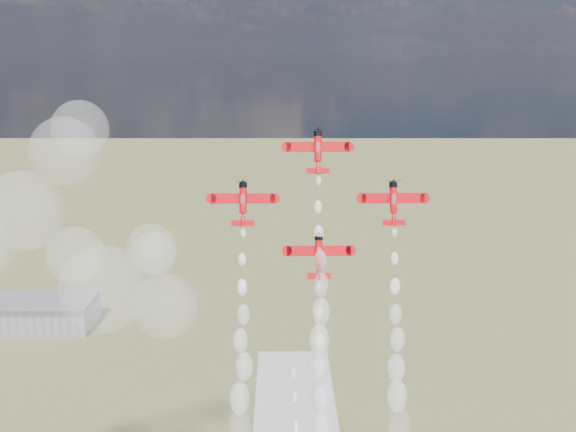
# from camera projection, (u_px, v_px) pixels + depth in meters

# --- Properties ---
(hangar) EXTENTS (50.00, 28.00, 13.00)m
(hangar) POSITION_uv_depth(u_px,v_px,m) (40.00, 313.00, 320.85)
(hangar) COLOR gray
(hangar) RESTS_ON ground
(plane_lead) EXTENTS (12.59, 5.65, 8.61)m
(plane_lead) POSITION_uv_depth(u_px,v_px,m) (318.00, 151.00, 134.10)
(plane_lead) COLOR red
(plane_lead) RESTS_ON ground
(plane_left) EXTENTS (12.59, 5.65, 8.61)m
(plane_left) POSITION_uv_depth(u_px,v_px,m) (243.00, 203.00, 132.65)
(plane_left) COLOR red
(plane_left) RESTS_ON ground
(plane_right) EXTENTS (12.59, 5.65, 8.61)m
(plane_right) POSITION_uv_depth(u_px,v_px,m) (394.00, 202.00, 132.99)
(plane_right) COLOR red
(plane_right) RESTS_ON ground
(plane_slot) EXTENTS (12.59, 5.65, 8.61)m
(plane_slot) POSITION_uv_depth(u_px,v_px,m) (319.00, 255.00, 131.54)
(plane_slot) COLOR red
(plane_slot) RESTS_ON ground
(smoke_trail_lead) EXTENTS (5.51, 19.36, 47.26)m
(smoke_trail_lead) POSITION_uv_depth(u_px,v_px,m) (321.00, 372.00, 128.81)
(smoke_trail_lead) COLOR white
(smoke_trail_lead) RESTS_ON plane_lead
(smoke_trail_left) EXTENTS (5.18, 19.51, 47.54)m
(smoke_trail_left) POSITION_uv_depth(u_px,v_px,m) (240.00, 429.00, 127.26)
(smoke_trail_left) COLOR white
(smoke_trail_left) RESTS_ON plane_left
(smoke_trail_right) EXTENTS (5.70, 19.56, 47.47)m
(smoke_trail_right) POSITION_uv_depth(u_px,v_px,m) (398.00, 428.00, 127.91)
(smoke_trail_right) COLOR white
(smoke_trail_right) RESTS_ON plane_right
(drifted_smoke_cloud) EXTENTS (63.27, 32.26, 52.11)m
(drifted_smoke_cloud) POSITION_uv_depth(u_px,v_px,m) (52.00, 236.00, 153.38)
(drifted_smoke_cloud) COLOR white
(drifted_smoke_cloud) RESTS_ON ground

